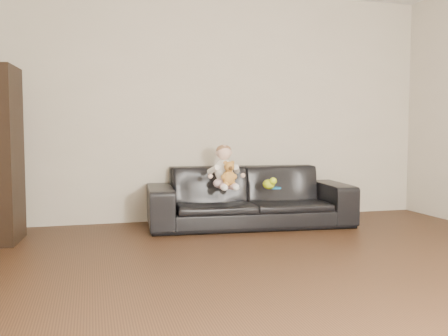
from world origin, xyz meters
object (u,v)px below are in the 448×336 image
object	(u,v)px
teddy_bear	(229,174)
toy_green	(269,184)
toy_rattle	(268,185)
sofa	(249,196)
toy_blue_disc	(276,188)
baby	(224,170)

from	to	relation	value
teddy_bear	toy_green	distance (m)	0.45
toy_green	toy_rattle	xyz separation A→B (m)	(0.03, 0.12, -0.02)
sofa	toy_blue_disc	world-z (taller)	sofa
toy_green	baby	bearing A→B (deg)	165.48
teddy_bear	toy_green	size ratio (longest dim) A/B	1.68
toy_rattle	toy_blue_disc	bearing A→B (deg)	-61.47
sofa	toy_rattle	xyz separation A→B (m)	(0.17, -0.11, 0.13)
teddy_bear	toy_rattle	xyz separation A→B (m)	(0.47, 0.15, -0.14)
sofa	toy_rattle	bearing A→B (deg)	-29.38
toy_green	toy_blue_disc	world-z (taller)	toy_green
toy_rattle	baby	bearing A→B (deg)	-179.35
baby	toy_green	world-z (taller)	baby
baby	toy_green	xyz separation A→B (m)	(0.45, -0.12, -0.15)
sofa	toy_rattle	distance (m)	0.24
baby	toy_rattle	xyz separation A→B (m)	(0.48, 0.01, -0.17)
sofa	baby	distance (m)	0.45
sofa	toy_green	xyz separation A→B (m)	(0.14, -0.23, 0.15)
sofa	teddy_bear	bearing A→B (deg)	-135.04
sofa	toy_blue_disc	bearing A→B (deg)	-39.49
toy_green	sofa	bearing A→B (deg)	120.49
toy_rattle	toy_blue_disc	world-z (taller)	toy_rattle
sofa	toy_green	bearing A→B (deg)	-55.28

